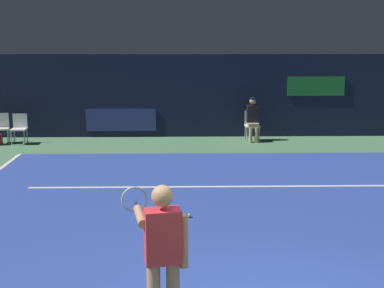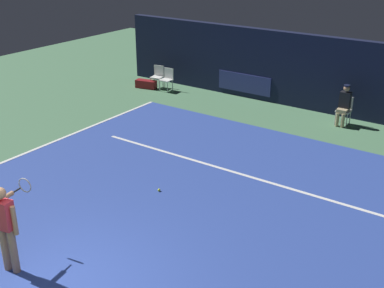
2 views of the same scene
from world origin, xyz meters
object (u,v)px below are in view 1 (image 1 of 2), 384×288
Objects in this scene: tennis_player at (162,255)px; courtside_chair_near at (1,126)px; line_judge_on_chair at (253,119)px; tennis_ball at (189,216)px; courtside_chair_far at (19,127)px.

courtside_chair_near is at bearing 115.60° from tennis_player.
line_judge_on_chair is at bearing 1.03° from courtside_chair_near.
courtside_chair_near is at bearing 128.73° from tennis_ball.
line_judge_on_chair reaches higher than courtside_chair_near.
courtside_chair_near is at bearing -178.97° from line_judge_on_chair.
line_judge_on_chair reaches higher than tennis_ball.
courtside_chair_near is at bearing 168.62° from courtside_chair_far.
tennis_ball is at bearing -106.30° from line_judge_on_chair.
tennis_player is 1.31× the size of line_judge_on_chair.
tennis_ball is (-2.04, -6.98, -0.64)m from line_judge_on_chair.
courtside_chair_near is 0.57m from courtside_chair_far.
courtside_chair_far is 8.35m from tennis_ball.
courtside_chair_far is (-6.96, -0.25, -0.18)m from line_judge_on_chair.
courtside_chair_far is at bearing 113.33° from tennis_player.
courtside_chair_near is 1.00× the size of courtside_chair_far.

